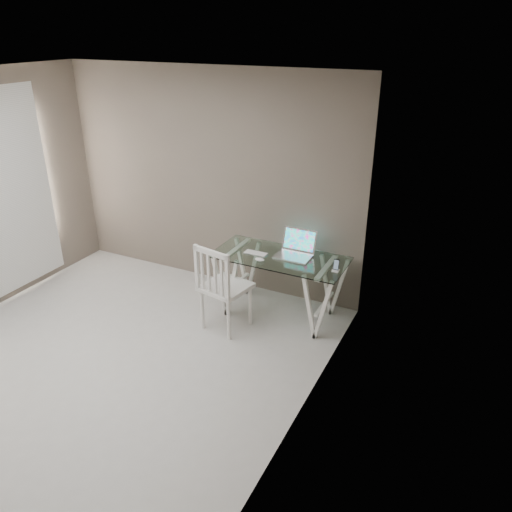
{
  "coord_description": "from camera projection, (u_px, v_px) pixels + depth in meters",
  "views": [
    {
      "loc": [
        3.16,
        -2.88,
        3.11
      ],
      "look_at": [
        1.03,
        1.47,
        0.85
      ],
      "focal_mm": 35.0,
      "sensor_mm": 36.0,
      "label": 1
    }
  ],
  "objects": [
    {
      "name": "phone_dock",
      "position": [
        336.0,
        268.0,
        5.24
      ],
      "size": [
        0.07,
        0.07,
        0.13
      ],
      "color": "white",
      "rests_on": "desk"
    },
    {
      "name": "chair",
      "position": [
        221.0,
        285.0,
        5.36
      ],
      "size": [
        0.55,
        0.55,
        1.03
      ],
      "rotation": [
        0.0,
        0.0,
        -0.18
      ],
      "color": "silver",
      "rests_on": "ground"
    },
    {
      "name": "desk",
      "position": [
        279.0,
        285.0,
        5.73
      ],
      "size": [
        1.5,
        0.7,
        0.75
      ],
      "color": "silver",
      "rests_on": "ground"
    },
    {
      "name": "keyboard",
      "position": [
        256.0,
        253.0,
        5.65
      ],
      "size": [
        0.28,
        0.12,
        0.01
      ],
      "primitive_type": "cube",
      "color": "silver",
      "rests_on": "desk"
    },
    {
      "name": "laptop",
      "position": [
        296.0,
        249.0,
        5.6
      ],
      "size": [
        0.39,
        0.36,
        0.27
      ],
      "color": "silver",
      "rests_on": "desk"
    },
    {
      "name": "mouse",
      "position": [
        260.0,
        259.0,
        5.47
      ],
      "size": [
        0.11,
        0.07,
        0.04
      ],
      "primitive_type": "ellipsoid",
      "color": "white",
      "rests_on": "desk"
    },
    {
      "name": "room",
      "position": [
        66.0,
        205.0,
        4.23
      ],
      "size": [
        4.5,
        4.52,
        2.71
      ],
      "color": "#ADABA6",
      "rests_on": "ground"
    }
  ]
}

